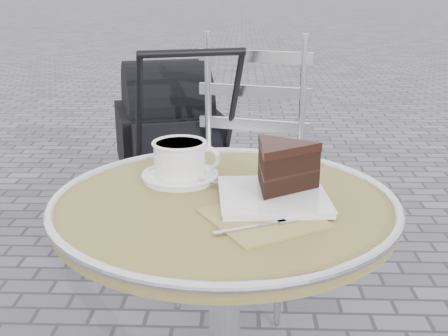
{
  "coord_description": "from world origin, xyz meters",
  "views": [
    {
      "loc": [
        0.04,
        -1.08,
        1.16
      ],
      "look_at": [
        -0.0,
        0.06,
        0.78
      ],
      "focal_mm": 45.0,
      "sensor_mm": 36.0,
      "label": 1
    }
  ],
  "objects_px": {
    "cappuccino_set": "(181,163)",
    "cafe_table": "(224,270)",
    "cake_plate_set": "(279,173)",
    "bistro_chair": "(248,135)",
    "baby_stroller": "(171,149)"
  },
  "relations": [
    {
      "from": "cappuccino_set",
      "to": "cafe_table",
      "type": "bearing_deg",
      "value": -52.37
    },
    {
      "from": "cafe_table",
      "to": "cappuccino_set",
      "type": "bearing_deg",
      "value": 129.84
    },
    {
      "from": "cappuccino_set",
      "to": "cake_plate_set",
      "type": "xyz_separation_m",
      "value": [
        0.21,
        -0.11,
        0.01
      ]
    },
    {
      "from": "bistro_chair",
      "to": "cafe_table",
      "type": "bearing_deg",
      "value": -78.54
    },
    {
      "from": "cake_plate_set",
      "to": "baby_stroller",
      "type": "bearing_deg",
      "value": 101.75
    },
    {
      "from": "cafe_table",
      "to": "baby_stroller",
      "type": "relative_size",
      "value": 0.76
    },
    {
      "from": "cake_plate_set",
      "to": "baby_stroller",
      "type": "height_order",
      "value": "baby_stroller"
    },
    {
      "from": "cake_plate_set",
      "to": "bistro_chair",
      "type": "relative_size",
      "value": 0.35
    },
    {
      "from": "cafe_table",
      "to": "cake_plate_set",
      "type": "height_order",
      "value": "cake_plate_set"
    },
    {
      "from": "cafe_table",
      "to": "cake_plate_set",
      "type": "xyz_separation_m",
      "value": [
        0.11,
        0.02,
        0.22
      ]
    },
    {
      "from": "cappuccino_set",
      "to": "baby_stroller",
      "type": "distance_m",
      "value": 1.34
    },
    {
      "from": "cafe_table",
      "to": "cake_plate_set",
      "type": "bearing_deg",
      "value": 8.37
    },
    {
      "from": "cappuccino_set",
      "to": "bistro_chair",
      "type": "height_order",
      "value": "bistro_chair"
    },
    {
      "from": "bistro_chair",
      "to": "cappuccino_set",
      "type": "bearing_deg",
      "value": -85.87
    },
    {
      "from": "cafe_table",
      "to": "cake_plate_set",
      "type": "relative_size",
      "value": 2.17
    }
  ]
}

